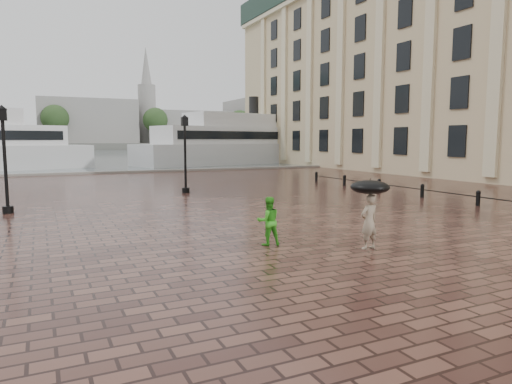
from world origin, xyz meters
The scene contains 12 objects.
ground centered at (0.00, 0.00, 0.00)m, with size 300.00×300.00×0.00m, color #321B17.
harbour_water centered at (0.00, 92.00, 0.00)m, with size 240.00×240.00×0.00m, color #465155.
quay_edge centered at (0.00, 32.00, 0.00)m, with size 80.00×0.60×0.30m, color slate.
far_shore centered at (0.00, 160.00, 1.00)m, with size 300.00×60.00×2.00m, color #4C4C47.
distant_skyline centered at (48.14, 150.00, 9.45)m, with size 102.50×22.00×33.00m.
far_trees centered at (0.00, 138.00, 9.42)m, with size 188.00×8.00×13.50m.
bollard_row centered at (14.00, 6.50, 0.40)m, with size 0.22×21.22×0.73m.
street_lamps centered at (-5.00, 15.33, 2.33)m, with size 15.44×12.44×4.40m.
adult_pedestrian centered at (3.70, -1.66, 0.79)m, with size 0.57×0.38×1.58m, color gray.
child_pedestrian centered at (1.34, 0.00, 0.72)m, with size 0.70×0.55×1.44m, color green.
ferry_far centered at (18.45, 43.38, 2.64)m, with size 27.58×13.08×8.80m.
umbrella centered at (3.70, -1.66, 1.78)m, with size 1.10×1.10×1.11m.
Camera 1 is at (-4.67, -11.82, 3.11)m, focal length 32.00 mm.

